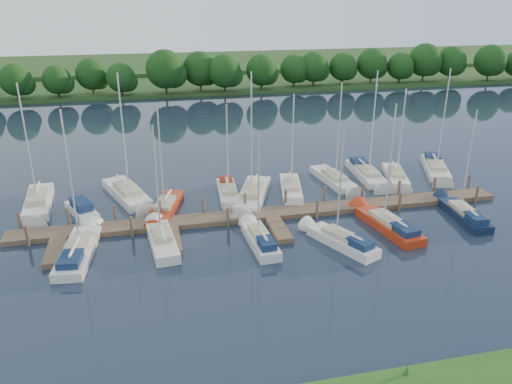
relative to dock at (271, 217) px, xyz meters
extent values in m
plane|color=#1A2635|center=(0.00, -7.31, -0.20)|extent=(260.00, 260.00, 0.00)
cube|color=brown|center=(0.00, 0.69, 0.00)|extent=(40.00, 2.00, 0.40)
cube|color=brown|center=(-16.00, -2.31, 0.00)|extent=(1.20, 4.00, 0.40)
cube|color=brown|center=(-8.00, -2.31, 0.00)|extent=(1.20, 4.00, 0.40)
cube|color=brown|center=(0.00, -2.31, 0.00)|extent=(1.20, 4.00, 0.40)
cube|color=brown|center=(8.00, -2.31, 0.00)|extent=(1.20, 4.00, 0.40)
cube|color=brown|center=(16.00, -2.31, 0.00)|extent=(1.20, 4.00, 0.40)
cylinder|color=#473D33|center=(-19.00, 1.99, 0.40)|extent=(0.24, 0.24, 2.00)
cylinder|color=#473D33|center=(-15.55, 1.99, 0.40)|extent=(0.24, 0.24, 2.00)
cylinder|color=#473D33|center=(-12.09, 1.99, 0.40)|extent=(0.24, 0.24, 2.00)
cylinder|color=#473D33|center=(-8.64, 1.99, 0.40)|extent=(0.24, 0.24, 2.00)
cylinder|color=#473D33|center=(-5.18, 1.99, 0.40)|extent=(0.24, 0.24, 2.00)
cylinder|color=#473D33|center=(-1.73, 1.99, 0.40)|extent=(0.24, 0.24, 2.00)
cylinder|color=#473D33|center=(1.73, 1.99, 0.40)|extent=(0.24, 0.24, 2.00)
cylinder|color=#473D33|center=(5.18, 1.99, 0.40)|extent=(0.24, 0.24, 2.00)
cylinder|color=#473D33|center=(8.64, 1.99, 0.40)|extent=(0.24, 0.24, 2.00)
cylinder|color=#473D33|center=(12.09, 1.99, 0.40)|extent=(0.24, 0.24, 2.00)
cylinder|color=#473D33|center=(15.55, 1.99, 0.40)|extent=(0.24, 0.24, 2.00)
cylinder|color=#473D33|center=(19.00, 1.99, 0.40)|extent=(0.24, 0.24, 2.00)
cylinder|color=#473D33|center=(-18.00, -0.61, 0.40)|extent=(0.24, 0.24, 2.00)
cylinder|color=#473D33|center=(-10.80, -0.61, 0.40)|extent=(0.24, 0.24, 2.00)
cylinder|color=#473D33|center=(-3.60, -0.61, 0.40)|extent=(0.24, 0.24, 2.00)
cylinder|color=#473D33|center=(3.60, -0.61, 0.40)|extent=(0.24, 0.24, 2.00)
cylinder|color=#473D33|center=(10.80, -0.61, 0.40)|extent=(0.24, 0.24, 2.00)
cylinder|color=#473D33|center=(18.00, -0.61, 0.40)|extent=(0.24, 0.24, 2.00)
cube|color=#22441A|center=(0.00, 67.69, 0.10)|extent=(180.00, 30.00, 0.60)
cube|color=#345525|center=(0.00, 92.69, 0.50)|extent=(220.00, 40.00, 1.40)
cylinder|color=#38281C|center=(-29.96, 54.35, 1.04)|extent=(0.36, 0.36, 2.48)
sphere|color=#14350E|center=(-29.96, 54.35, 4.07)|extent=(5.78, 5.78, 5.78)
sphere|color=#14350E|center=(-28.72, 54.55, 3.24)|extent=(4.13, 4.13, 4.13)
cylinder|color=#38281C|center=(-22.35, 55.97, 0.98)|extent=(0.36, 0.36, 2.35)
sphere|color=#14350E|center=(-22.35, 55.97, 3.85)|extent=(5.49, 5.49, 5.49)
sphere|color=#14350E|center=(-21.18, 56.17, 3.07)|extent=(3.92, 3.92, 3.92)
cylinder|color=#38281C|center=(-17.30, 54.06, 1.01)|extent=(0.36, 0.36, 2.41)
sphere|color=#14350E|center=(-17.30, 54.06, 3.95)|extent=(5.62, 5.62, 5.62)
sphere|color=#14350E|center=(-16.09, 54.26, 3.15)|extent=(4.02, 4.02, 4.02)
cylinder|color=#38281C|center=(-12.29, 53.75, 1.08)|extent=(0.36, 0.36, 2.55)
sphere|color=#14350E|center=(-12.29, 53.75, 4.19)|extent=(5.95, 5.95, 5.95)
sphere|color=#14350E|center=(-11.02, 53.95, 3.34)|extent=(4.25, 4.25, 4.25)
cylinder|color=#38281C|center=(-6.07, 52.97, 1.00)|extent=(0.36, 0.36, 2.41)
sphere|color=#14350E|center=(-6.07, 52.97, 3.95)|extent=(5.62, 5.62, 5.62)
sphere|color=#14350E|center=(-4.87, 53.17, 3.15)|extent=(4.01, 4.01, 4.01)
cylinder|color=#38281C|center=(1.01, 54.19, 0.83)|extent=(0.36, 0.36, 2.07)
sphere|color=#14350E|center=(1.01, 54.19, 3.36)|extent=(4.82, 4.82, 4.82)
sphere|color=#14350E|center=(2.04, 54.39, 2.67)|extent=(3.45, 3.45, 3.45)
cylinder|color=#38281C|center=(5.13, 53.22, 1.14)|extent=(0.36, 0.36, 2.68)
sphere|color=#14350E|center=(5.13, 53.22, 4.42)|extent=(6.26, 6.26, 6.26)
sphere|color=#14350E|center=(6.48, 53.42, 3.53)|extent=(4.47, 4.47, 4.47)
cylinder|color=#38281C|center=(10.77, 56.47, 1.21)|extent=(0.36, 0.36, 2.82)
sphere|color=#14350E|center=(10.77, 56.47, 4.66)|extent=(6.58, 6.58, 6.58)
sphere|color=#14350E|center=(12.18, 56.67, 3.72)|extent=(4.70, 4.70, 4.70)
cylinder|color=#38281C|center=(17.81, 55.49, 0.88)|extent=(0.36, 0.36, 2.15)
sphere|color=#14350E|center=(17.81, 55.49, 3.51)|extent=(5.02, 5.02, 5.02)
sphere|color=#14350E|center=(18.89, 55.69, 2.79)|extent=(3.59, 3.59, 3.59)
cylinder|color=#38281C|center=(22.30, 54.93, 1.07)|extent=(0.36, 0.36, 2.54)
sphere|color=#14350E|center=(22.30, 54.93, 4.17)|extent=(5.92, 5.92, 5.92)
sphere|color=#14350E|center=(23.57, 55.13, 3.32)|extent=(4.23, 4.23, 4.23)
cylinder|color=#38281C|center=(28.63, 54.53, 1.23)|extent=(0.36, 0.36, 2.86)
sphere|color=#14350E|center=(28.63, 54.53, 4.72)|extent=(6.66, 6.66, 6.66)
sphere|color=#14350E|center=(30.06, 54.73, 3.77)|extent=(4.76, 4.76, 4.76)
cylinder|color=#38281C|center=(35.60, 53.85, 0.86)|extent=(0.36, 0.36, 2.12)
sphere|color=#14350E|center=(35.60, 53.85, 3.46)|extent=(4.96, 4.96, 4.96)
sphere|color=#14350E|center=(36.66, 54.05, 2.75)|extent=(3.54, 3.54, 3.54)
cylinder|color=#38281C|center=(41.47, 54.51, 0.90)|extent=(0.36, 0.36, 2.20)
sphere|color=#14350E|center=(41.47, 54.51, 3.59)|extent=(5.13, 5.13, 5.13)
sphere|color=#14350E|center=(42.57, 54.71, 2.86)|extent=(3.67, 3.67, 3.67)
cylinder|color=#38281C|center=(47.67, 53.93, 0.94)|extent=(0.36, 0.36, 2.28)
sphere|color=#14350E|center=(47.67, 53.93, 3.72)|extent=(5.31, 5.31, 5.31)
sphere|color=#14350E|center=(48.80, 54.13, 2.96)|extent=(3.79, 3.79, 3.79)
cylinder|color=#38281C|center=(53.57, 55.01, 0.88)|extent=(0.36, 0.36, 2.17)
sphere|color=#14350E|center=(53.57, 55.01, 3.53)|extent=(5.06, 5.06, 5.06)
sphere|color=#14350E|center=(54.65, 55.21, 2.81)|extent=(3.61, 3.61, 3.61)
cylinder|color=#38281C|center=(58.79, 53.64, 0.82)|extent=(0.36, 0.36, 2.05)
sphere|color=#14350E|center=(58.79, 53.64, 3.33)|extent=(4.78, 4.78, 4.78)
sphere|color=#14350E|center=(59.81, 53.84, 2.64)|extent=(3.41, 3.41, 3.41)
cylinder|color=#38281C|center=(65.00, 56.11, 0.83)|extent=(0.36, 0.36, 2.06)
sphere|color=#14350E|center=(65.00, 56.11, 3.35)|extent=(4.81, 4.81, 4.81)
sphere|color=#14350E|center=(66.03, 56.31, 2.66)|extent=(3.44, 3.44, 3.44)
cube|color=silver|center=(-18.54, 6.96, -0.05)|extent=(2.61, 7.34, 1.25)
cone|color=silver|center=(-18.24, 3.37, -0.05)|extent=(1.22, 2.60, 1.01)
cube|color=#B6AC8C|center=(-18.51, 6.60, 0.77)|extent=(1.78, 3.35, 0.57)
cylinder|color=silver|center=(-18.48, 6.24, 5.45)|extent=(0.12, 0.12, 9.72)
cylinder|color=silver|center=(-18.60, 7.68, 1.22)|extent=(0.37, 3.24, 0.10)
cylinder|color=silver|center=(-18.60, 7.68, 1.22)|extent=(0.44, 2.89, 0.20)
cube|color=silver|center=(-14.82, 4.37, -0.05)|extent=(3.15, 4.64, 0.88)
cone|color=silver|center=(-13.91, 2.35, -0.05)|extent=(1.21, 1.51, 0.73)
cube|color=#152849|center=(-14.82, 4.37, 0.64)|extent=(2.07, 2.70, 0.79)
cube|color=silver|center=(-11.32, 7.42, -0.05)|extent=(4.54, 7.81, 1.19)
cone|color=silver|center=(-10.04, 3.87, -0.05)|extent=(1.89, 2.84, 1.06)
cube|color=#B6AC8C|center=(-11.19, 7.06, 0.72)|extent=(2.64, 3.73, 0.54)
cylinder|color=silver|center=(-11.06, 6.71, 5.65)|extent=(0.12, 0.12, 10.18)
cylinder|color=silver|center=(-11.57, 8.12, 1.16)|extent=(1.25, 3.23, 0.10)
cylinder|color=silver|center=(-11.57, 8.12, 1.16)|extent=(1.21, 2.90, 0.20)
cube|color=#B22B10|center=(-8.06, 3.76, -0.05)|extent=(3.39, 6.35, 0.95)
cone|color=#B22B10|center=(-8.93, 0.83, -0.05)|extent=(1.43, 2.30, 0.86)
cube|color=#B6AC8C|center=(-8.15, 3.47, 0.53)|extent=(2.02, 3.00, 0.43)
cylinder|color=silver|center=(-8.23, 3.18, 4.53)|extent=(0.12, 0.12, 8.25)
cylinder|color=silver|center=(-7.88, 4.35, 0.88)|extent=(0.88, 2.66, 0.10)
cylinder|color=silver|center=(-7.88, 4.35, 0.88)|extent=(0.89, 2.40, 0.20)
cube|color=silver|center=(-2.53, 5.79, -0.05)|extent=(2.04, 5.85, 0.95)
cone|color=silver|center=(-2.75, 2.93, -0.05)|extent=(0.96, 2.07, 0.80)
cube|color=#B6AC8C|center=(-2.55, 5.50, 0.53)|extent=(1.40, 2.67, 0.43)
cube|color=maroon|center=(-2.41, 7.39, 0.62)|extent=(1.25, 1.80, 0.47)
cylinder|color=silver|center=(-2.57, 5.22, 4.28)|extent=(0.12, 0.12, 7.75)
cylinder|color=silver|center=(-2.49, 6.36, 0.88)|extent=(0.30, 2.58, 0.10)
cylinder|color=silver|center=(-2.49, 6.36, 0.88)|extent=(0.37, 2.31, 0.20)
cube|color=silver|center=(-0.48, 4.62, -0.05)|extent=(4.79, 7.91, 1.21)
cone|color=silver|center=(-1.87, 1.06, -0.05)|extent=(1.97, 2.88, 1.07)
cube|color=#B6AC8C|center=(-0.62, 4.26, 0.74)|extent=(2.75, 3.79, 0.55)
cylinder|color=silver|center=(-0.76, 3.91, 5.74)|extent=(0.12, 0.12, 10.33)
cylinder|color=silver|center=(-0.20, 5.33, 1.18)|extent=(1.35, 3.24, 0.10)
cylinder|color=silver|center=(-0.20, 5.33, 1.18)|extent=(1.30, 2.92, 0.20)
cube|color=silver|center=(3.25, 5.53, -0.05)|extent=(3.04, 6.43, 1.01)
cone|color=silver|center=(2.57, 2.51, -0.05)|extent=(1.32, 2.31, 0.87)
cube|color=#B6AC8C|center=(3.18, 5.23, 0.58)|extent=(1.88, 3.01, 0.46)
cylinder|color=silver|center=(3.11, 4.93, 4.63)|extent=(0.12, 0.12, 8.37)
cylinder|color=silver|center=(3.38, 6.14, 0.95)|extent=(0.70, 2.74, 0.10)
cylinder|color=silver|center=(3.38, 6.14, 0.95)|extent=(0.73, 2.46, 0.20)
cube|color=silver|center=(7.90, 7.12, -0.05)|extent=(2.54, 6.78, 0.96)
cone|color=silver|center=(8.25, 3.82, -0.05)|extent=(1.17, 2.40, 0.93)
cube|color=#B6AC8C|center=(7.93, 6.79, 0.54)|extent=(1.70, 3.11, 0.44)
cylinder|color=silver|center=(7.97, 6.46, 4.88)|extent=(0.12, 0.12, 8.94)
cylinder|color=silver|center=(7.83, 7.78, 0.89)|extent=(0.41, 2.98, 0.10)
cylinder|color=silver|center=(7.83, 7.78, 0.89)|extent=(0.48, 2.66, 0.20)
cube|color=silver|center=(11.62, 7.74, -0.05)|extent=(2.60, 7.36, 0.98)
cone|color=silver|center=(11.33, 4.14, -0.05)|extent=(1.21, 2.60, 1.01)
cube|color=#B6AC8C|center=(11.59, 7.38, 0.55)|extent=(1.77, 3.36, 0.44)
cube|color=#152849|center=(11.78, 9.75, 0.64)|extent=(1.59, 2.27, 0.49)
cylinder|color=silver|center=(11.56, 7.02, 5.30)|extent=(0.12, 0.12, 9.75)
cylinder|color=silver|center=(11.68, 8.46, 0.91)|extent=(0.36, 3.25, 0.10)
cylinder|color=silver|center=(11.68, 8.46, 0.91)|extent=(0.43, 2.90, 0.20)
cube|color=silver|center=(14.16, 6.55, -0.05)|extent=(3.46, 6.35, 0.97)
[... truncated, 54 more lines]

